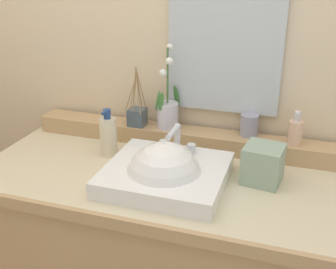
% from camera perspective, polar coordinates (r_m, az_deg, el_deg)
% --- Properties ---
extents(wall_back, '(3.30, 0.20, 2.51)m').
position_cam_1_polar(wall_back, '(1.81, 4.42, 12.19)').
color(wall_back, beige).
rests_on(wall_back, ground).
extents(vanity_cabinet, '(1.42, 0.66, 0.86)m').
position_cam_1_polar(vanity_cabinet, '(1.79, 0.05, -17.47)').
color(vanity_cabinet, tan).
rests_on(vanity_cabinet, ground).
extents(back_ledge, '(1.34, 0.11, 0.07)m').
position_cam_1_polar(back_ledge, '(1.75, 2.66, -0.47)').
color(back_ledge, tan).
rests_on(back_ledge, vanity_cabinet).
extents(sink_basin, '(0.42, 0.39, 0.29)m').
position_cam_1_polar(sink_basin, '(1.46, -0.45, -5.93)').
color(sink_basin, white).
rests_on(sink_basin, vanity_cabinet).
extents(potted_plant, '(0.10, 0.12, 0.35)m').
position_cam_1_polar(potted_plant, '(1.73, -0.08, 3.42)').
color(potted_plant, silver).
rests_on(potted_plant, back_ledge).
extents(soap_dispenser, '(0.05, 0.06, 0.13)m').
position_cam_1_polar(soap_dispenser, '(1.66, 17.06, 0.43)').
color(soap_dispenser, beige).
rests_on(soap_dispenser, back_ledge).
extents(tumbler_cup, '(0.07, 0.07, 0.09)m').
position_cam_1_polar(tumbler_cup, '(1.70, 11.07, 1.27)').
color(tumbler_cup, '#9090A2').
rests_on(tumbler_cup, back_ledge).
extents(reed_diffuser, '(0.09, 0.09, 0.26)m').
position_cam_1_polar(reed_diffuser, '(1.78, -4.25, 2.53)').
color(reed_diffuser, '#45535E').
rests_on(reed_diffuser, back_ledge).
extents(lotion_bottle, '(0.07, 0.07, 0.19)m').
position_cam_1_polar(lotion_bottle, '(1.67, -8.18, -0.16)').
color(lotion_bottle, beige).
rests_on(lotion_bottle, vanity_cabinet).
extents(tissue_box, '(0.15, 0.15, 0.14)m').
position_cam_1_polar(tissue_box, '(1.50, 12.88, -3.97)').
color(tissue_box, '#8DA58C').
rests_on(tissue_box, vanity_cabinet).
extents(mirror, '(0.45, 0.02, 0.50)m').
position_cam_1_polar(mirror, '(1.67, 7.73, 11.49)').
color(mirror, silver).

